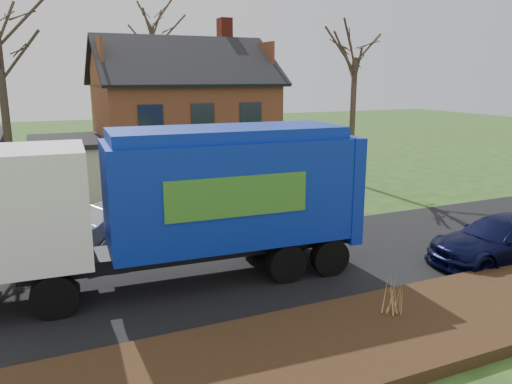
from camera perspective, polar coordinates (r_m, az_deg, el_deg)
name	(u,v)px	position (r m, az deg, el deg)	size (l,w,h in m)	color
ground	(245,269)	(16.01, -1.22, -8.78)	(120.00, 120.00, 0.00)	#294818
road	(245,269)	(16.00, -1.22, -8.75)	(80.00, 7.00, 0.02)	black
mulch_verge	(337,345)	(11.71, 9.29, -16.87)	(80.00, 3.50, 0.30)	black
main_house	(174,112)	(28.61, -9.39, 9.06)	(12.95, 8.95, 9.26)	beige
garbage_truck	(191,195)	(14.57, -7.39, -0.32)	(10.70, 3.38, 4.53)	black
silver_sedan	(133,222)	(18.62, -13.90, -3.40)	(1.69, 4.84, 1.60)	#A4A6AB
navy_wagon	(501,240)	(18.24, 26.24, -4.92)	(2.09, 5.15, 1.49)	black
tree_front_east	(356,36)	(28.66, 11.37, 17.07)	(3.57, 3.57, 9.92)	#47342A
tree_back	(151,8)	(36.22, -11.93, 19.89)	(3.94, 3.94, 12.48)	#433328
grass_clump_mid	(392,296)	(12.75, 15.29, -11.41)	(0.34, 0.28, 0.95)	tan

